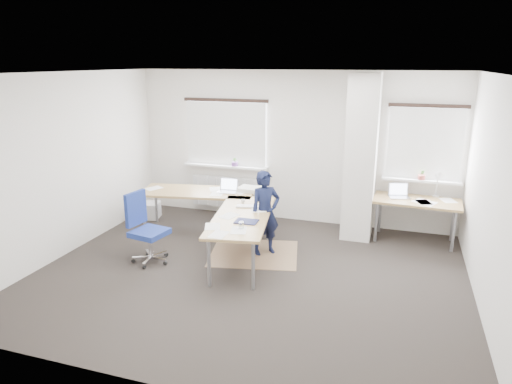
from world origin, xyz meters
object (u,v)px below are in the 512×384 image
(desk_main, at_px, (221,204))
(person, at_px, (265,213))
(task_chair, at_px, (148,243))
(desk_side, at_px, (417,202))

(desk_main, bearing_deg, person, -21.30)
(desk_main, bearing_deg, task_chair, -138.03)
(person, bearing_deg, task_chair, 166.05)
(desk_main, xyz_separation_m, desk_side, (3.06, 1.10, -0.01))
(desk_side, distance_m, person, 2.58)
(desk_main, xyz_separation_m, person, (0.80, -0.16, -0.02))
(task_chair, distance_m, person, 1.84)
(desk_main, xyz_separation_m, task_chair, (-0.79, -1.01, -0.39))
(desk_main, distance_m, task_chair, 1.34)
(desk_main, height_order, task_chair, task_chair)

